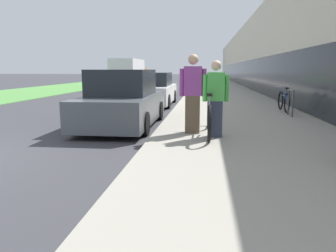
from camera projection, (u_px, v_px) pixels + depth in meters
The scene contains 11 objects.
sidewalk_slab at pixel (219, 90), 25.54m from camera, with size 4.59×70.00×0.14m.
storefront_facade at pixel (292, 57), 32.08m from camera, with size 10.01×70.00×5.71m.
lawn_strip at pixel (72, 87), 30.99m from camera, with size 6.45×70.00×0.03m.
tandem_bicycle at pixel (209, 116), 7.53m from camera, with size 0.52×2.54×0.98m.
person_rider at pixel (216, 99), 7.14m from camera, with size 0.57×0.22×1.67m.
person_bystander at pixel (193, 94), 7.61m from camera, with size 0.62×0.24×1.83m.
bike_rack_hoop at pixel (291, 100), 10.49m from camera, with size 0.05×0.60×0.84m.
cruiser_bike_nearest at pixel (284, 101), 11.69m from camera, with size 0.52×1.64×0.87m.
parked_sedan_curbside at pixel (123, 101), 9.32m from camera, with size 1.89×4.33×1.61m.
vintage_roadster_curbside at pixel (154, 90), 14.94m from camera, with size 1.79×4.46×1.48m.
moving_truck at pixel (129, 73), 32.07m from camera, with size 2.36×7.43×2.59m.
Camera 1 is at (5.07, -4.94, 1.62)m, focal length 35.00 mm.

